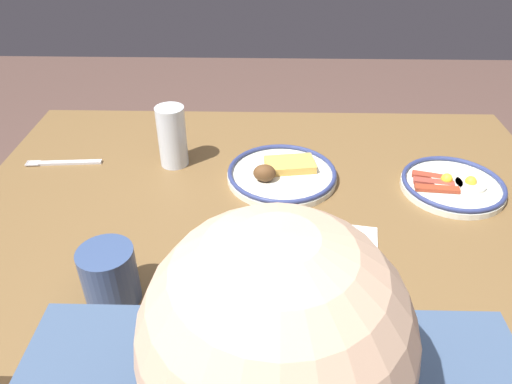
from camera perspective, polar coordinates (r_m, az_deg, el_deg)
name	(u,v)px	position (r m, az deg, el deg)	size (l,w,h in m)	color
dining_table	(269,226)	(1.08, 1.53, -4.02)	(1.29, 0.88, 0.72)	brown
plate_near_main	(452,185)	(1.14, 22.16, 0.78)	(0.22, 0.22, 0.04)	silver
plate_center_pancakes	(281,174)	(1.10, 2.99, 2.19)	(0.25, 0.25, 0.05)	silver
coffee_mug	(109,274)	(0.82, -16.99, -9.27)	(0.10, 0.11, 0.10)	#334772
drinking_glass	(172,139)	(1.15, -9.83, 6.14)	(0.07, 0.07, 0.15)	silver
paper_napkin	(337,247)	(0.92, 9.51, -6.38)	(0.15, 0.14, 0.00)	white
fork_near	(64,163)	(1.25, -21.75, 3.24)	(0.18, 0.03, 0.01)	silver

